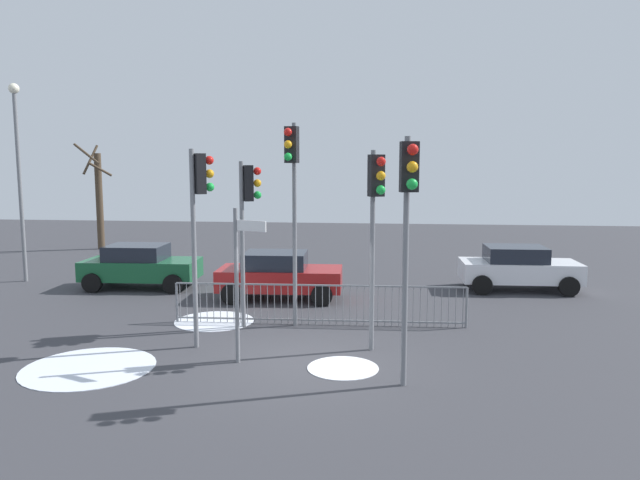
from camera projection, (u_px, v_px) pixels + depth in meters
name	position (u px, v px, depth m)	size (l,w,h in m)	color
ground_plane	(304.00, 360.00, 12.72)	(60.00, 60.00, 0.00)	#38383D
traffic_light_foreground_right	(199.00, 203.00, 13.29)	(0.48, 0.45, 4.51)	slate
traffic_light_rear_left	(375.00, 205.00, 12.88)	(0.40, 0.53, 4.48)	slate
traffic_light_rear_right	(408.00, 206.00, 10.70)	(0.35, 0.56, 4.67)	slate
traffic_light_mid_right	(292.00, 179.00, 14.86)	(0.36, 0.56, 5.20)	slate
traffic_light_foreground_left	(247.00, 206.00, 14.97)	(0.52, 0.41, 4.25)	slate
direction_sign_post	(239.00, 278.00, 12.33)	(0.74, 0.34, 3.28)	slate
pedestrian_guard_railing	(319.00, 304.00, 15.46)	(7.64, 0.30, 1.07)	slate
car_green_trailing	(140.00, 265.00, 20.09)	(3.87, 2.06, 1.47)	#195933
car_white_mid	(518.00, 267.00, 19.73)	(3.83, 1.98, 1.47)	silver
car_red_far	(279.00, 275.00, 18.43)	(3.87, 2.05, 1.47)	maroon
street_lamp	(18.00, 162.00, 20.78)	(0.36, 0.36, 6.95)	slate
bare_tree_left	(99.00, 197.00, 29.12)	(1.71, 1.61, 5.18)	#473828
snow_patch_kerb	(89.00, 368.00, 12.23)	(2.69, 2.69, 0.01)	silver
snow_patch_island	(214.00, 321.00, 15.86)	(2.11, 2.11, 0.01)	white
snow_patch_verge	(343.00, 368.00, 12.21)	(1.47, 1.47, 0.01)	white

